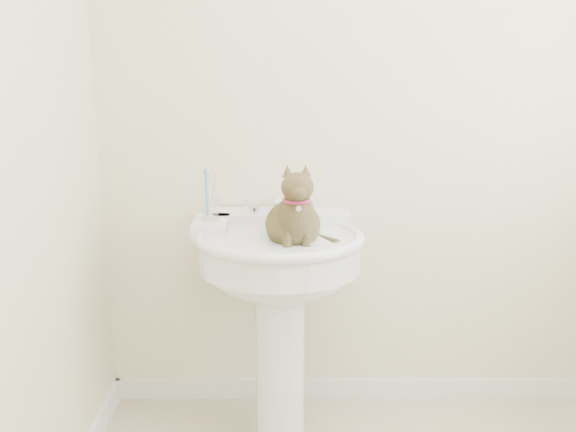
{
  "coord_description": "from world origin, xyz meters",
  "views": [
    {
      "loc": [
        -0.36,
        -1.41,
        1.48
      ],
      "look_at": [
        -0.35,
        0.78,
        0.9
      ],
      "focal_mm": 40.0,
      "sensor_mm": 36.0,
      "label": 1
    }
  ],
  "objects": [
    {
      "name": "faucet",
      "position": [
        -0.38,
        0.96,
        0.9
      ],
      "size": [
        0.28,
        0.12,
        0.14
      ],
      "color": "silver",
      "rests_on": "pedestal_sink"
    },
    {
      "name": "baseboard_back",
      "position": [
        0.0,
        1.09,
        0.04
      ],
      "size": [
        2.2,
        0.02,
        0.09
      ],
      "primitive_type": "cube",
      "color": "white",
      "rests_on": "floor"
    },
    {
      "name": "wall_back",
      "position": [
        0.0,
        1.1,
        1.25
      ],
      "size": [
        2.2,
        0.0,
        2.5
      ],
      "primitive_type": null,
      "color": "beige",
      "rests_on": "ground"
    },
    {
      "name": "pedestal_sink",
      "position": [
        -0.39,
        0.81,
        0.68
      ],
      "size": [
        0.63,
        0.61,
        0.86
      ],
      "color": "white",
      "rests_on": "floor"
    },
    {
      "name": "cat",
      "position": [
        -0.33,
        0.75,
        0.9
      ],
      "size": [
        0.21,
        0.27,
        0.39
      ],
      "rotation": [
        0.0,
        0.0,
        0.13
      ],
      "color": "brown",
      "rests_on": "pedestal_sink"
    },
    {
      "name": "soap_bar",
      "position": [
        -0.32,
        1.05,
        0.88
      ],
      "size": [
        0.1,
        0.08,
        0.03
      ],
      "primitive_type": "cube",
      "rotation": [
        0.0,
        0.0,
        -0.34
      ],
      "color": "gold",
      "rests_on": "pedestal_sink"
    },
    {
      "name": "toothbrush_cup",
      "position": [
        -0.64,
        0.88,
        0.91
      ],
      "size": [
        0.07,
        0.07,
        0.19
      ],
      "rotation": [
        0.0,
        0.0,
        0.1
      ],
      "color": "silver",
      "rests_on": "pedestal_sink"
    }
  ]
}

